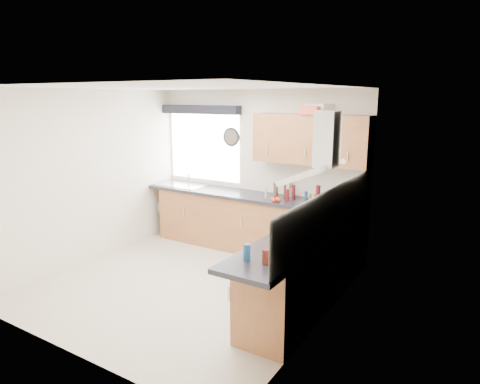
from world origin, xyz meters
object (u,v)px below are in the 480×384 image
Objects in this scene: extractor_hood at (319,155)px; upper_cabinets at (311,139)px; oven at (306,270)px; washing_machine at (214,221)px.

upper_cabinets is at bearing 116.13° from extractor_hood.
oven reaches higher than washing_machine.
upper_cabinets is (-0.55, 1.32, 1.38)m from oven.
extractor_hood is at bearing -63.87° from upper_cabinets.
upper_cabinets is (-0.65, 1.33, 0.03)m from extractor_hood.
oven is 1.13× the size of washing_machine.
oven is 1.35m from extractor_hood.
oven is 0.50× the size of upper_cabinets.
extractor_hood reaches higher than oven.
oven is 1.99m from upper_cabinets.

